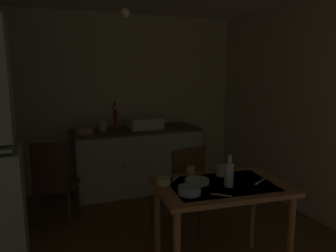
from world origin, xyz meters
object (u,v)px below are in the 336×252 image
serving_bowl_wide (197,181)px  glass_bottle (229,174)px  hand_pump (115,118)px  dining_table (221,198)px  mug_tall (221,171)px  mixing_bowl_counter (84,130)px  chair_far_side (181,194)px  chair_by_counter (54,182)px  sink_basin (145,123)px

serving_bowl_wide → glass_bottle: 0.27m
hand_pump → dining_table: (0.37, -2.15, -0.37)m
hand_pump → dining_table: hand_pump is taller
dining_table → mug_tall: (0.11, 0.18, 0.16)m
serving_bowl_wide → mug_tall: mug_tall is taller
mixing_bowl_counter → chair_far_side: bearing=-64.6°
chair_far_side → glass_bottle: 0.75m
chair_by_counter → hand_pump: bearing=41.2°
mixing_bowl_counter → mug_tall: mixing_bowl_counter is taller
sink_basin → serving_bowl_wide: 2.02m
mixing_bowl_counter → chair_far_side: 1.69m
mixing_bowl_counter → mug_tall: (0.90, -1.87, -0.09)m
mug_tall → mixing_bowl_counter: bearing=115.8°
chair_far_side → glass_bottle: (0.12, -0.63, 0.38)m
mug_tall → glass_bottle: 0.26m
hand_pump → chair_by_counter: hand_pump is taller
serving_bowl_wide → glass_bottle: glass_bottle is taller
hand_pump → mixing_bowl_counter: hand_pump is taller
sink_basin → mixing_bowl_counter: 0.84m
glass_bottle → dining_table: bearing=116.7°
serving_bowl_wide → glass_bottle: (0.20, -0.16, 0.09)m
dining_table → mixing_bowl_counter: bearing=111.3°
sink_basin → mug_tall: bearing=-87.9°
hand_pump → chair_by_counter: size_ratio=0.41×
mixing_bowl_counter → serving_bowl_wide: bearing=-72.1°
chair_by_counter → serving_bowl_wide: bearing=-51.3°
mug_tall → glass_bottle: glass_bottle is taller
sink_basin → chair_by_counter: size_ratio=0.47×
chair_by_counter → mixing_bowl_counter: bearing=57.2°
chair_far_side → chair_by_counter: size_ratio=1.04×
mixing_bowl_counter → chair_by_counter: size_ratio=0.25×
hand_pump → dining_table: bearing=-80.3°
glass_bottle → serving_bowl_wide: bearing=141.5°
mug_tall → glass_bottle: (-0.08, -0.24, 0.06)m
sink_basin → chair_far_side: bearing=-94.9°
mixing_bowl_counter → dining_table: mixing_bowl_counter is taller
chair_far_side → mug_tall: 0.54m
sink_basin → chair_far_side: size_ratio=0.45×
mug_tall → chair_by_counter: bearing=137.2°
chair_by_counter → serving_bowl_wide: size_ratio=4.72×
sink_basin → mixing_bowl_counter: bearing=-176.6°
chair_by_counter → glass_bottle: glass_bottle is taller
dining_table → serving_bowl_wide: size_ratio=5.60×
dining_table → chair_by_counter: chair_by_counter is taller
chair_by_counter → mug_tall: chair_by_counter is taller
sink_basin → hand_pump: (-0.40, 0.05, 0.09)m
serving_bowl_wide → chair_by_counter: bearing=128.7°
sink_basin → chair_by_counter: sink_basin is taller
sink_basin → serving_bowl_wide: size_ratio=2.21×
dining_table → glass_bottle: glass_bottle is taller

